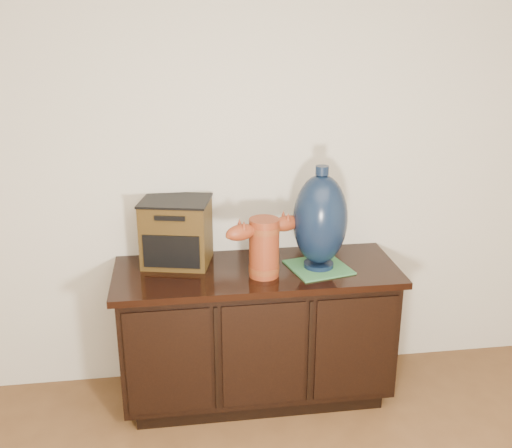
{
  "coord_description": "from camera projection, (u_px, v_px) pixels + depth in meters",
  "views": [
    {
      "loc": [
        -0.4,
        -0.57,
        2.0
      ],
      "look_at": [
        -0.01,
        2.18,
        1.02
      ],
      "focal_mm": 42.0,
      "sensor_mm": 36.0,
      "label": 1
    }
  ],
  "objects": [
    {
      "name": "spray_can",
      "position": [
        199.0,
        239.0,
        3.21
      ],
      "size": [
        0.07,
        0.07,
        0.2
      ],
      "color": "#520E16",
      "rests_on": "sideboard"
    },
    {
      "name": "terracotta_vessel",
      "position": [
        264.0,
        244.0,
        2.94
      ],
      "size": [
        0.42,
        0.23,
        0.3
      ],
      "rotation": [
        0.0,
        0.0,
        0.39
      ],
      "color": "maroon",
      "rests_on": "sideboard"
    },
    {
      "name": "tv_radio",
      "position": [
        177.0,
        232.0,
        3.1
      ],
      "size": [
        0.4,
        0.35,
        0.35
      ],
      "rotation": [
        0.0,
        0.0,
        -0.23
      ],
      "color": "#3C2A0F",
      "rests_on": "sideboard"
    },
    {
      "name": "sideboard",
      "position": [
        257.0,
        332.0,
        3.2
      ],
      "size": [
        1.46,
        0.56,
        0.75
      ],
      "color": "black",
      "rests_on": "ground"
    },
    {
      "name": "green_mat",
      "position": [
        318.0,
        267.0,
        3.08
      ],
      "size": [
        0.34,
        0.34,
        0.01
      ],
      "primitive_type": "cube",
      "rotation": [
        0.0,
        0.0,
        0.23
      ],
      "color": "#326F3D",
      "rests_on": "sideboard"
    },
    {
      "name": "lamp_base",
      "position": [
        320.0,
        220.0,
        3.0
      ],
      "size": [
        0.33,
        0.33,
        0.53
      ],
      "rotation": [
        0.0,
        0.0,
        0.23
      ],
      "color": "black",
      "rests_on": "green_mat"
    }
  ]
}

